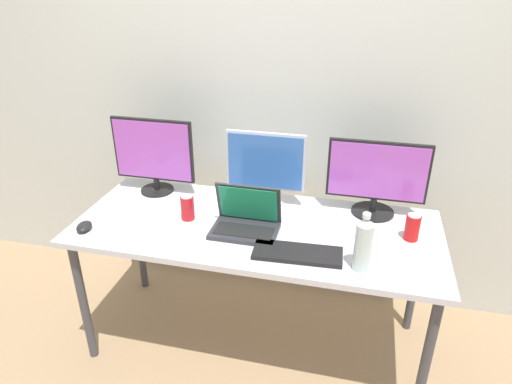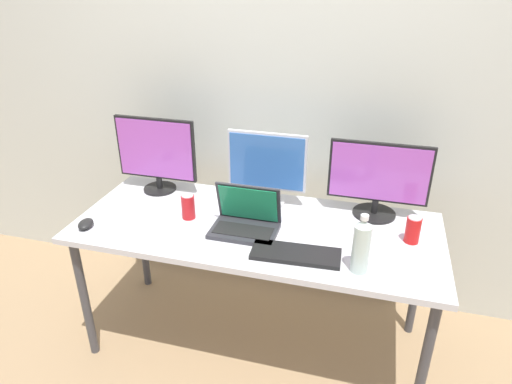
{
  "view_description": "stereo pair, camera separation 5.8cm",
  "coord_description": "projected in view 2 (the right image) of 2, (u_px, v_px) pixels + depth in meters",
  "views": [
    {
      "loc": [
        0.45,
        -1.85,
        1.87
      ],
      "look_at": [
        0.0,
        0.0,
        0.92
      ],
      "focal_mm": 32.0,
      "sensor_mm": 36.0,
      "label": 1
    },
    {
      "loc": [
        0.5,
        -1.83,
        1.87
      ],
      "look_at": [
        0.0,
        0.0,
        0.92
      ],
      "focal_mm": 32.0,
      "sensor_mm": 36.0,
      "label": 2
    }
  ],
  "objects": [
    {
      "name": "laptop_silver",
      "position": [
        246.0,
        220.0,
        2.14
      ],
      "size": [
        0.31,
        0.21,
        0.22
      ],
      "color": "#2D2D33",
      "rests_on": "work_desk"
    },
    {
      "name": "mouse_by_keyboard",
      "position": [
        86.0,
        224.0,
        2.18
      ],
      "size": [
        0.09,
        0.11,
        0.04
      ],
      "primitive_type": "ellipsoid",
      "rotation": [
        0.0,
        0.0,
        0.24
      ],
      "color": "black",
      "rests_on": "work_desk"
    },
    {
      "name": "soda_can_near_keyboard",
      "position": [
        413.0,
        230.0,
        2.05
      ],
      "size": [
        0.07,
        0.07,
        0.13
      ],
      "color": "red",
      "rests_on": "work_desk"
    },
    {
      "name": "monitor_center",
      "position": [
        267.0,
        167.0,
        2.32
      ],
      "size": [
        0.41,
        0.19,
        0.39
      ],
      "color": "silver",
      "rests_on": "work_desk"
    },
    {
      "name": "monitor_right",
      "position": [
        378.0,
        179.0,
        2.21
      ],
      "size": [
        0.49,
        0.21,
        0.38
      ],
      "color": "black",
      "rests_on": "work_desk"
    },
    {
      "name": "ground_plane",
      "position": [
        256.0,
        340.0,
        2.53
      ],
      "size": [
        16.0,
        16.0,
        0.0
      ],
      "primitive_type": "plane",
      "color": "#9E7F5B"
    },
    {
      "name": "wall_back",
      "position": [
        285.0,
        82.0,
        2.46
      ],
      "size": [
        7.0,
        0.08,
        2.6
      ],
      "primitive_type": "cube",
      "color": "silver",
      "rests_on": "ground"
    },
    {
      "name": "water_bottle",
      "position": [
        361.0,
        246.0,
        1.83
      ],
      "size": [
        0.07,
        0.07,
        0.26
      ],
      "color": "silver",
      "rests_on": "work_desk"
    },
    {
      "name": "keyboard_main",
      "position": [
        296.0,
        254.0,
        1.97
      ],
      "size": [
        0.39,
        0.17,
        0.02
      ],
      "primitive_type": "cube",
      "rotation": [
        0.0,
        0.0,
        0.05
      ],
      "color": "black",
      "rests_on": "work_desk"
    },
    {
      "name": "soda_can_by_laptop",
      "position": [
        188.0,
        207.0,
        2.24
      ],
      "size": [
        0.07,
        0.07,
        0.13
      ],
      "color": "red",
      "rests_on": "work_desk"
    },
    {
      "name": "monitor_left",
      "position": [
        156.0,
        153.0,
        2.46
      ],
      "size": [
        0.45,
        0.18,
        0.41
      ],
      "color": "black",
      "rests_on": "work_desk"
    },
    {
      "name": "work_desk",
      "position": [
        256.0,
        236.0,
        2.23
      ],
      "size": [
        1.75,
        0.73,
        0.74
      ],
      "color": "#424247",
      "rests_on": "ground"
    }
  ]
}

